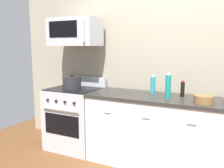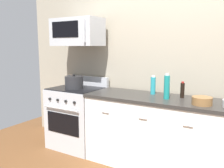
{
  "view_description": "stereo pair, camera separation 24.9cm",
  "coord_description": "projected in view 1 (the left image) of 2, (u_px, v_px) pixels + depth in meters",
  "views": [
    {
      "loc": [
        0.59,
        -2.92,
        1.55
      ],
      "look_at": [
        -0.83,
        -0.05,
        1.04
      ],
      "focal_mm": 38.5,
      "sensor_mm": 36.0,
      "label": 1
    },
    {
      "loc": [
        0.8,
        -2.8,
        1.55
      ],
      "look_at": [
        -0.83,
        -0.05,
        1.04
      ],
      "focal_mm": 38.5,
      "sensor_mm": 36.0,
      "label": 2
    }
  ],
  "objects": [
    {
      "name": "ground_plane",
      "position": [
        172.0,
        168.0,
        3.08
      ],
      "size": [
        6.38,
        6.38,
        0.0
      ],
      "primitive_type": "plane",
      "color": "brown"
    },
    {
      "name": "back_wall",
      "position": [
        182.0,
        61.0,
        3.23
      ],
      "size": [
        5.32,
        0.1,
        2.7
      ],
      "primitive_type": "cube",
      "color": "#9E937F",
      "rests_on": "ground_plane"
    },
    {
      "name": "counter_unit",
      "position": [
        173.0,
        134.0,
        3.01
      ],
      "size": [
        2.23,
        0.66,
        0.92
      ],
      "color": "white",
      "rests_on": "ground_plane"
    },
    {
      "name": "range_oven",
      "position": [
        75.0,
        118.0,
        3.66
      ],
      "size": [
        0.76,
        0.69,
        1.07
      ],
      "color": "#B7BABF",
      "rests_on": "ground_plane"
    },
    {
      "name": "microwave",
      "position": [
        75.0,
        32.0,
        3.5
      ],
      "size": [
        0.74,
        0.44,
        0.4
      ],
      "color": "#B7BABF"
    },
    {
      "name": "bottle_soy_sauce_dark",
      "position": [
        183.0,
        89.0,
        3.0
      ],
      "size": [
        0.05,
        0.05,
        0.2
      ],
      "color": "black",
      "rests_on": "countertop_slab"
    },
    {
      "name": "bottle_dish_soap",
      "position": [
        153.0,
        85.0,
        3.19
      ],
      "size": [
        0.07,
        0.07,
        0.25
      ],
      "color": "teal",
      "rests_on": "countertop_slab"
    },
    {
      "name": "bottle_sparkling_teal",
      "position": [
        168.0,
        86.0,
        2.9
      ],
      "size": [
        0.07,
        0.07,
        0.31
      ],
      "color": "#197F7A",
      "rests_on": "countertop_slab"
    },
    {
      "name": "bottle_vinegar_white",
      "position": [
        168.0,
        87.0,
        3.06
      ],
      "size": [
        0.06,
        0.06,
        0.24
      ],
      "color": "silver",
      "rests_on": "countertop_slab"
    },
    {
      "name": "bowl_wooden_salad",
      "position": [
        204.0,
        99.0,
        2.67
      ],
      "size": [
        0.22,
        0.22,
        0.09
      ],
      "color": "brown",
      "rests_on": "countertop_slab"
    },
    {
      "name": "stockpot",
      "position": [
        72.0,
        83.0,
        3.53
      ],
      "size": [
        0.27,
        0.27,
        0.22
      ],
      "color": "#262628",
      "rests_on": "range_oven"
    }
  ]
}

